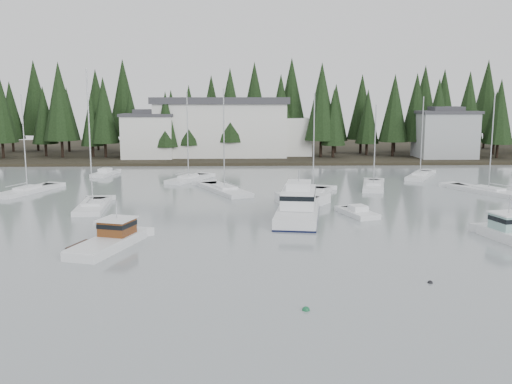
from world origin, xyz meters
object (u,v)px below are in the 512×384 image
(sailboat_7, at_px, (488,193))
(sailboat_8, at_px, (28,192))
(cabin_cruiser_center, at_px, (298,209))
(sailboat_0, at_px, (420,177))
(harbor_inn, at_px, (232,128))
(runabout_1, at_px, (358,214))
(sailboat_5, at_px, (93,208))
(house_east_a, at_px, (445,133))
(sailboat_4, at_px, (313,196))
(sailboat_2, at_px, (189,180))
(runabout_3, at_px, (105,174))
(house_west, at_px, (149,135))
(lobster_boat_brown, at_px, (109,242))
(sailboat_1, at_px, (373,187))
(sailboat_6, at_px, (224,191))

(sailboat_7, bearing_deg, sailboat_8, 60.94)
(cabin_cruiser_center, bearing_deg, sailboat_0, -28.00)
(harbor_inn, bearing_deg, runabout_1, -76.33)
(cabin_cruiser_center, relative_size, sailboat_8, 1.04)
(harbor_inn, xyz_separation_m, sailboat_5, (-13.93, -48.83, -5.69))
(house_east_a, height_order, sailboat_7, sailboat_7)
(sailboat_4, bearing_deg, sailboat_2, 67.64)
(harbor_inn, height_order, runabout_3, harbor_inn)
(sailboat_8, distance_m, runabout_1, 40.08)
(sailboat_8, relative_size, runabout_3, 1.94)
(harbor_inn, relative_size, sailboat_0, 2.44)
(house_west, bearing_deg, runabout_1, -60.69)
(harbor_inn, relative_size, lobster_boat_brown, 3.49)
(cabin_cruiser_center, relative_size, sailboat_1, 1.16)
(runabout_1, bearing_deg, sailboat_5, 63.83)
(sailboat_4, xyz_separation_m, sailboat_8, (-34.26, 4.04, 0.01))
(house_east_a, bearing_deg, lobster_boat_brown, -128.46)
(house_west, relative_size, sailboat_0, 0.79)
(house_west, bearing_deg, sailboat_6, -67.51)
(sailboat_4, bearing_deg, sailboat_0, -29.61)
(sailboat_8, xyz_separation_m, runabout_1, (37.32, -14.63, 0.06))
(sailboat_5, bearing_deg, house_west, -3.29)
(house_east_a, height_order, sailboat_8, sailboat_8)
(lobster_boat_brown, bearing_deg, sailboat_5, 35.74)
(harbor_inn, height_order, sailboat_8, sailboat_8)
(sailboat_8, bearing_deg, runabout_1, -92.39)
(house_east_a, distance_m, harbor_inn, 39.21)
(sailboat_1, xyz_separation_m, runabout_1, (-5.58, -17.15, 0.07))
(sailboat_1, relative_size, sailboat_8, 0.90)
(house_east_a, xyz_separation_m, harbor_inn, (-38.96, 4.34, 0.87))
(harbor_inn, xyz_separation_m, lobster_boat_brown, (-8.81, -64.48, -5.32))
(sailboat_4, distance_m, runabout_1, 11.02)
(lobster_boat_brown, bearing_deg, house_west, 23.43)
(sailboat_0, bearing_deg, house_east_a, 1.51)
(sailboat_2, bearing_deg, runabout_3, 92.12)
(runabout_1, bearing_deg, sailboat_8, 51.57)
(lobster_boat_brown, bearing_deg, harbor_inn, 9.83)
(harbor_inn, relative_size, runabout_1, 5.42)
(house_west, relative_size, sailboat_5, 0.64)
(sailboat_4, xyz_separation_m, runabout_1, (3.05, -10.59, 0.07))
(house_east_a, height_order, harbor_inn, harbor_inn)
(sailboat_2, xyz_separation_m, runabout_1, (18.63, -24.10, 0.06))
(sailboat_4, relative_size, sailboat_6, 0.95)
(sailboat_8, bearing_deg, cabin_cruiser_center, -96.85)
(sailboat_1, distance_m, runabout_3, 39.25)
(cabin_cruiser_center, height_order, sailboat_1, sailboat_1)
(cabin_cruiser_center, xyz_separation_m, sailboat_1, (11.52, 17.73, -0.74))
(sailboat_0, distance_m, sailboat_2, 33.22)
(sailboat_5, height_order, runabout_1, sailboat_5)
(harbor_inn, bearing_deg, sailboat_4, -76.94)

